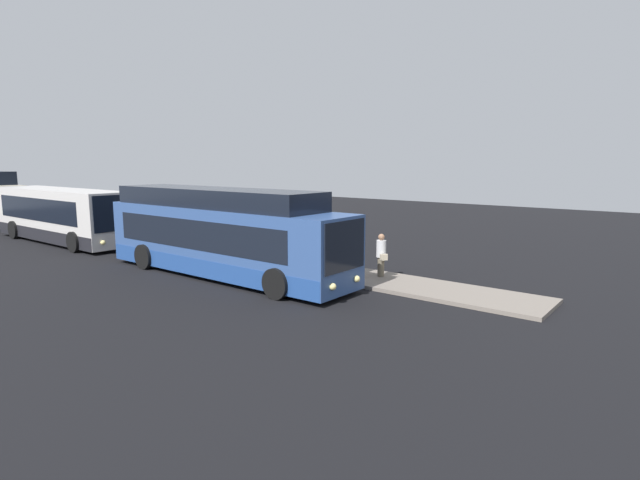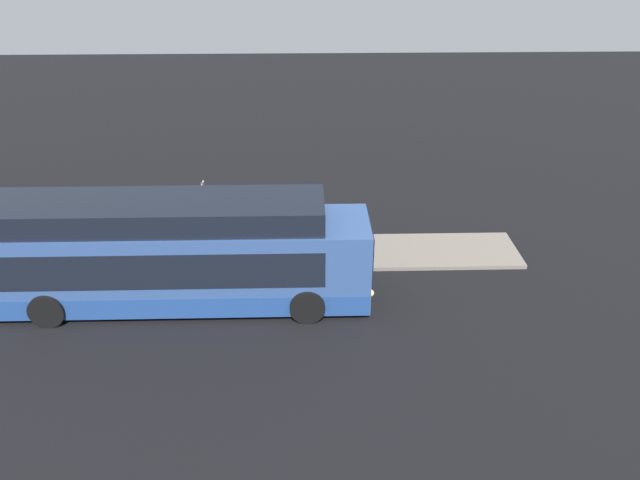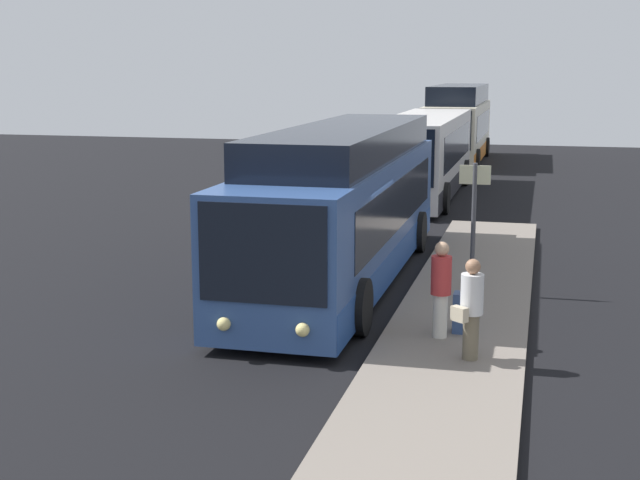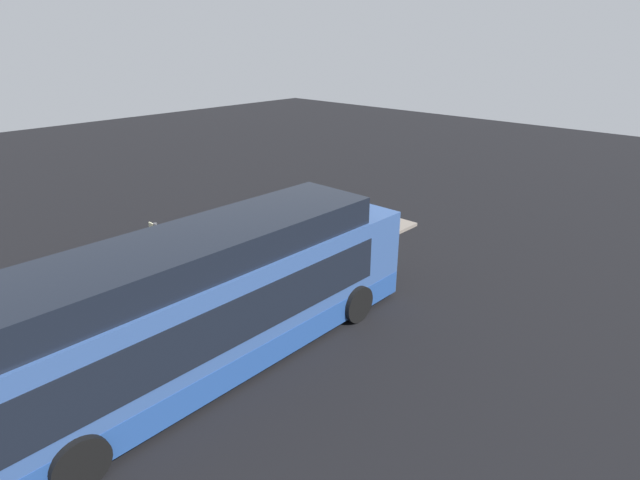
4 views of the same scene
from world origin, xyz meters
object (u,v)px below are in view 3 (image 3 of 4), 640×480
bus_lead (344,211)px  passenger_boarding (441,286)px  bus_third (458,128)px  suitcase (460,312)px  bus_second (425,156)px  passenger_waiting (471,306)px  sign_post (474,212)px

bus_lead → passenger_boarding: bus_lead is taller
bus_third → suitcase: bus_third is taller
bus_second → passenger_waiting: bearing=9.8°
passenger_waiting → suitcase: 1.64m
sign_post → suitcase: bearing=1.1°
passenger_waiting → sign_post: 4.98m
suitcase → sign_post: 3.64m
bus_third → passenger_boarding: bearing=5.0°
bus_lead → passenger_waiting: (5.53, 3.38, -0.57)m
bus_second → bus_third: (-13.00, 0.00, 0.24)m
bus_lead → sign_post: size_ratio=4.46×
bus_second → passenger_waiting: size_ratio=6.89×
passenger_boarding → suitcase: bearing=144.8°
bus_lead → passenger_waiting: bearing=31.5°
passenger_waiting → sign_post: (-4.91, -0.37, 0.78)m
passenger_boarding → suitcase: passenger_boarding is taller
passenger_boarding → passenger_waiting: size_ratio=1.03×
bus_lead → passenger_waiting: size_ratio=7.20×
suitcase → passenger_waiting: bearing=11.3°
bus_third → sign_post: (27.64, 3.01, 0.06)m
sign_post → bus_second: bearing=-168.4°
bus_lead → bus_third: (-27.02, -0.00, 0.15)m
passenger_boarding → bus_lead: bearing=-145.2°
bus_lead → suitcase: 5.18m
suitcase → sign_post: (-3.40, -0.07, 1.32)m
bus_second → suitcase: bus_second is taller
passenger_boarding → sign_post: (-3.80, 0.25, 0.74)m
passenger_waiting → suitcase: size_ratio=1.74×
bus_third → passenger_waiting: bus_third is taller
bus_lead → bus_second: 14.03m
bus_second → passenger_boarding: bus_second is taller
bus_third → passenger_boarding: 31.57m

